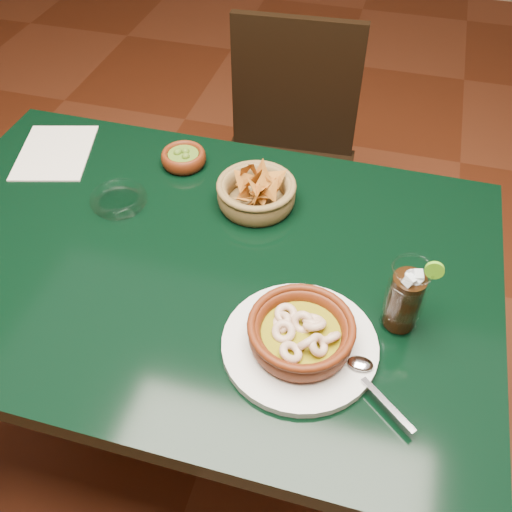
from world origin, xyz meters
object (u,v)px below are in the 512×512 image
(dining_table, at_px, (195,289))
(cola_drink, at_px, (405,297))
(chip_basket, at_px, (256,193))
(shrimp_plate, at_px, (301,336))
(dining_chair, at_px, (287,160))

(dining_table, relative_size, cola_drink, 7.32)
(chip_basket, bearing_deg, cola_drink, -36.52)
(shrimp_plate, distance_m, chip_basket, 0.39)
(dining_table, relative_size, dining_chair, 1.35)
(shrimp_plate, height_order, cola_drink, cola_drink)
(shrimp_plate, distance_m, cola_drink, 0.19)
(dining_table, xyz_separation_m, chip_basket, (0.08, 0.19, 0.13))
(chip_basket, bearing_deg, shrimp_plate, -63.25)
(dining_chair, relative_size, cola_drink, 5.44)
(dining_chair, relative_size, shrimp_plate, 2.63)
(dining_table, height_order, cola_drink, cola_drink)
(dining_table, height_order, shrimp_plate, shrimp_plate)
(cola_drink, bearing_deg, dining_chair, 116.25)
(shrimp_plate, relative_size, cola_drink, 2.07)
(dining_table, bearing_deg, shrimp_plate, -31.26)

